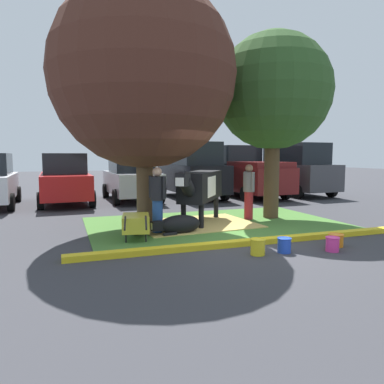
% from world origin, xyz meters
% --- Properties ---
extents(ground_plane, '(80.00, 80.00, 0.00)m').
position_xyz_m(ground_plane, '(0.00, 0.00, 0.00)').
color(ground_plane, '#38383D').
extents(grass_island, '(7.02, 4.56, 0.02)m').
position_xyz_m(grass_island, '(0.45, 1.99, 0.01)').
color(grass_island, '#477A33').
rests_on(grass_island, ground).
extents(curb_yellow, '(8.22, 0.24, 0.12)m').
position_xyz_m(curb_yellow, '(0.45, -0.44, 0.06)').
color(curb_yellow, yellow).
rests_on(curb_yellow, ground).
extents(hay_bedding, '(3.35, 2.61, 0.04)m').
position_xyz_m(hay_bedding, '(-0.13, 2.08, 0.03)').
color(hay_bedding, tan).
rests_on(hay_bedding, ground).
extents(shade_tree_left, '(4.71, 4.71, 6.32)m').
position_xyz_m(shade_tree_left, '(-1.58, 1.98, 3.95)').
color(shade_tree_left, brown).
rests_on(shade_tree_left, ground).
extents(shade_tree_right, '(3.49, 3.49, 5.61)m').
position_xyz_m(shade_tree_right, '(2.47, 2.37, 3.83)').
color(shade_tree_right, '#4C3823').
rests_on(shade_tree_right, ground).
extents(cow_holstein, '(2.18, 2.73, 1.52)m').
position_xyz_m(cow_holstein, '(0.04, 2.19, 1.07)').
color(cow_holstein, black).
rests_on(cow_holstein, ground).
extents(calf_lying, '(1.33, 0.62, 0.48)m').
position_xyz_m(calf_lying, '(-0.94, 1.09, 0.24)').
color(calf_lying, black).
rests_on(calf_lying, ground).
extents(person_handler, '(0.34, 0.53, 1.67)m').
position_xyz_m(person_handler, '(1.67, 2.33, 0.90)').
color(person_handler, maroon).
rests_on(person_handler, ground).
extents(person_visitor_near, '(0.34, 0.45, 1.66)m').
position_xyz_m(person_visitor_near, '(-1.41, 1.31, 0.89)').
color(person_visitor_near, '#23478C').
rests_on(person_visitor_near, ground).
extents(wheelbarrow, '(0.80, 1.62, 0.63)m').
position_xyz_m(wheelbarrow, '(-2.04, 0.87, 0.39)').
color(wheelbarrow, gold).
rests_on(wheelbarrow, ground).
extents(bucket_yellow, '(0.31, 0.31, 0.32)m').
position_xyz_m(bucket_yellow, '(-0.04, -1.20, 0.17)').
color(bucket_yellow, yellow).
rests_on(bucket_yellow, ground).
extents(bucket_blue, '(0.29, 0.29, 0.30)m').
position_xyz_m(bucket_blue, '(0.55, -1.23, 0.16)').
color(bucket_blue, blue).
rests_on(bucket_blue, ground).
extents(bucket_pink, '(0.28, 0.28, 0.30)m').
position_xyz_m(bucket_pink, '(1.52, -1.48, 0.16)').
color(bucket_pink, '#EA3893').
rests_on(bucket_pink, ground).
extents(bucket_orange, '(0.33, 0.33, 0.27)m').
position_xyz_m(bucket_orange, '(1.87, -1.18, 0.14)').
color(bucket_orange, orange).
rests_on(bucket_orange, ground).
extents(sedan_red, '(2.12, 4.45, 2.02)m').
position_xyz_m(sedan_red, '(-3.52, 8.02, 0.98)').
color(sedan_red, red).
rests_on(sedan_red, ground).
extents(sedan_blue, '(2.12, 4.45, 2.02)m').
position_xyz_m(sedan_blue, '(-0.82, 8.27, 0.98)').
color(sedan_blue, '#B7B7BC').
rests_on(sedan_blue, ground).
extents(suv_black, '(2.22, 4.65, 2.52)m').
position_xyz_m(suv_black, '(1.98, 8.31, 1.27)').
color(suv_black, black).
rests_on(suv_black, ground).
extents(pickup_truck_maroon, '(2.33, 5.45, 2.42)m').
position_xyz_m(pickup_truck_maroon, '(4.60, 8.11, 1.11)').
color(pickup_truck_maroon, maroon).
rests_on(pickup_truck_maroon, ground).
extents(suv_dark_grey, '(2.22, 4.65, 2.52)m').
position_xyz_m(suv_dark_grey, '(7.20, 7.79, 1.27)').
color(suv_dark_grey, '#3D3D42').
rests_on(suv_dark_grey, ground).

